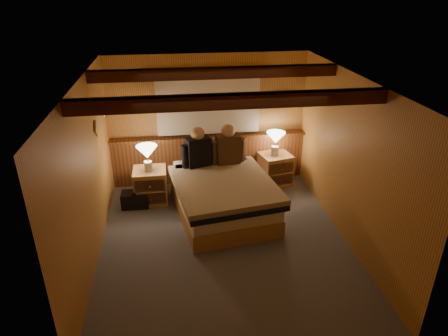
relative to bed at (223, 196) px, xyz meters
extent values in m
plane|color=#535963|center=(-0.08, -0.76, -0.34)|extent=(4.20, 4.20, 0.00)
plane|color=#E29B54|center=(-0.08, -0.76, 2.06)|extent=(4.20, 4.20, 0.00)
plane|color=#D79A4D|center=(-0.08, 1.34, 0.86)|extent=(3.60, 0.00, 3.60)
plane|color=#D79A4D|center=(-1.88, -0.76, 0.86)|extent=(0.00, 4.20, 4.20)
plane|color=#D79A4D|center=(1.72, -0.76, 0.86)|extent=(0.00, 4.20, 4.20)
plane|color=#D79A4D|center=(-0.08, -2.86, 0.86)|extent=(3.60, 0.00, 3.60)
cube|color=brown|center=(-0.08, 1.28, 0.11)|extent=(3.60, 0.12, 0.90)
cube|color=brown|center=(-0.08, 1.22, 0.58)|extent=(3.60, 0.22, 0.04)
cylinder|color=#4E2613|center=(-0.08, 1.26, 1.71)|extent=(2.10, 0.05, 0.05)
sphere|color=#4E2613|center=(-1.13, 1.26, 1.71)|extent=(0.08, 0.08, 0.08)
sphere|color=#4E2613|center=(0.97, 1.26, 1.71)|extent=(0.08, 0.08, 0.08)
cube|color=silver|center=(-0.08, 1.27, 1.16)|extent=(1.85, 0.08, 1.05)
cube|color=#4E2613|center=(-0.08, -1.36, 1.97)|extent=(3.60, 0.15, 0.16)
cube|color=#4E2613|center=(-0.08, 0.14, 1.97)|extent=(3.60, 0.15, 0.16)
cylinder|color=silver|center=(-1.82, 0.84, 1.41)|extent=(0.03, 0.55, 0.03)
torus|color=silver|center=(-1.79, 0.69, 1.29)|extent=(0.01, 0.21, 0.21)
torus|color=silver|center=(-1.79, 0.92, 1.29)|extent=(0.01, 0.21, 0.21)
cube|color=tan|center=(1.27, 1.32, 1.21)|extent=(0.30, 0.03, 0.25)
cube|color=beige|center=(1.27, 1.31, 1.21)|extent=(0.24, 0.01, 0.19)
cube|color=tan|center=(0.00, 0.02, -0.20)|extent=(1.67, 2.06, 0.28)
cube|color=white|center=(0.00, 0.02, 0.05)|extent=(1.62, 2.02, 0.22)
cube|color=black|center=(0.03, -0.21, 0.19)|extent=(1.67, 1.70, 0.07)
cube|color=tan|center=(0.01, -0.09, 0.26)|extent=(1.74, 1.89, 0.11)
cube|color=white|center=(-0.46, 0.69, 0.24)|extent=(0.60, 0.40, 0.15)
cube|color=white|center=(0.24, 0.79, 0.24)|extent=(0.60, 0.40, 0.15)
cube|color=tan|center=(-1.18, 0.61, -0.04)|extent=(0.56, 0.50, 0.61)
cube|color=brown|center=(-1.17, 0.37, 0.09)|extent=(0.50, 0.02, 0.21)
cube|color=brown|center=(-1.17, 0.37, -0.16)|extent=(0.50, 0.02, 0.21)
cylinder|color=silver|center=(-1.17, 0.37, 0.09)|extent=(0.03, 0.03, 0.03)
cylinder|color=silver|center=(-1.17, 0.37, -0.16)|extent=(0.03, 0.03, 0.03)
cube|color=tan|center=(1.13, 0.98, -0.04)|extent=(0.63, 0.59, 0.60)
cube|color=brown|center=(1.18, 0.75, 0.08)|extent=(0.48, 0.12, 0.21)
cube|color=brown|center=(1.18, 0.75, -0.16)|extent=(0.48, 0.12, 0.21)
cylinder|color=silver|center=(1.18, 0.75, 0.08)|extent=(0.04, 0.04, 0.03)
cylinder|color=silver|center=(1.18, 0.75, -0.16)|extent=(0.04, 0.04, 0.03)
cylinder|color=silver|center=(-1.18, 0.56, 0.36)|extent=(0.14, 0.14, 0.17)
cylinder|color=silver|center=(-1.18, 0.56, 0.47)|extent=(0.02, 0.02, 0.10)
cone|color=#FFF3C6|center=(-1.18, 0.56, 0.62)|extent=(0.35, 0.35, 0.21)
cylinder|color=silver|center=(1.11, 0.96, 0.34)|extent=(0.13, 0.13, 0.17)
cylinder|color=silver|center=(1.11, 0.96, 0.46)|extent=(0.02, 0.02, 0.10)
cone|color=#FFF3C6|center=(1.11, 0.96, 0.60)|extent=(0.34, 0.34, 0.21)
cube|color=black|center=(-0.33, 0.59, 0.55)|extent=(0.45, 0.33, 0.52)
cylinder|color=black|center=(-0.56, 0.52, 0.51)|extent=(0.13, 0.13, 0.42)
cylinder|color=black|center=(-0.11, 0.65, 0.51)|extent=(0.13, 0.13, 0.42)
sphere|color=#DAAA83|center=(-0.33, 0.59, 0.88)|extent=(0.23, 0.23, 0.23)
cube|color=#462F1C|center=(0.18, 0.63, 0.55)|extent=(0.43, 0.28, 0.53)
cylinder|color=#462F1C|center=(-0.05, 0.60, 0.51)|extent=(0.13, 0.13, 0.42)
cylinder|color=#462F1C|center=(0.41, 0.65, 0.51)|extent=(0.13, 0.13, 0.42)
sphere|color=#DAAA83|center=(0.18, 0.63, 0.89)|extent=(0.23, 0.23, 0.23)
cube|color=black|center=(-1.44, 0.46, -0.20)|extent=(0.46, 0.28, 0.27)
cylinder|color=black|center=(-1.44, 0.46, -0.05)|extent=(0.08, 0.27, 0.07)
camera|label=1|loc=(-0.77, -5.62, 3.18)|focal=32.00mm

